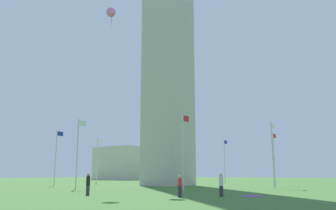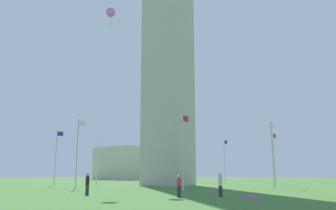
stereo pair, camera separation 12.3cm
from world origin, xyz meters
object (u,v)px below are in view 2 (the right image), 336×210
object	(u,v)px
flagpole_s	(77,150)
person_black_shirt	(87,184)
person_white_shirt	(220,185)
distant_building	(132,164)
picnic_blanket_near_first_person	(251,196)
flagpole_se	(56,155)
flagpole_nw	(274,156)
person_red_shirt	(179,186)
kite_pink_delta	(111,13)
flagpole_w	(273,151)
flagpole_e	(97,159)
flagpole_ne	(160,160)
flagpole_n	(225,159)
flagpole_sw	(183,148)
obelisk_monument	(168,14)

from	to	relation	value
flagpole_s	person_black_shirt	world-z (taller)	flagpole_s
flagpole_s	person_white_shirt	xyz separation A→B (m)	(-1.24, -19.70, -3.51)
flagpole_s	distant_building	bearing A→B (deg)	40.18
person_white_shirt	picnic_blanket_near_first_person	world-z (taller)	person_white_shirt
flagpole_se	flagpole_s	world-z (taller)	same
flagpole_nw	person_red_shirt	xyz separation A→B (m)	(-31.74, -6.08, -3.58)
person_red_shirt	distant_building	bearing A→B (deg)	-4.38
kite_pink_delta	person_black_shirt	bearing A→B (deg)	-142.61
flagpole_w	kite_pink_delta	size ratio (longest dim) A/B	3.69
person_red_shirt	distant_building	distance (m)	85.50
flagpole_nw	flagpole_e	bearing A→B (deg)	112.50
flagpole_s	person_red_shirt	world-z (taller)	flagpole_s
flagpole_ne	person_red_shirt	xyz separation A→B (m)	(-31.74, -29.26, -3.58)
flagpole_n	person_black_shirt	world-z (taller)	flagpole_n
flagpole_w	distant_building	bearing A→B (deg)	58.82
flagpole_w	person_black_shirt	world-z (taller)	flagpole_w
person_black_shirt	kite_pink_delta	world-z (taller)	kite_pink_delta
flagpole_n	flagpole_s	world-z (taller)	same
kite_pink_delta	person_red_shirt	bearing A→B (deg)	-104.59
flagpole_se	distant_building	bearing A→B (deg)	34.63
flagpole_ne	flagpole_se	size ratio (longest dim) A/B	1.00
flagpole_s	flagpole_n	bearing A→B (deg)	-0.00
person_red_shirt	flagpole_w	bearing A→B (deg)	-48.36
person_white_shirt	distant_building	size ratio (longest dim) A/B	0.09
picnic_blanket_near_first_person	flagpole_sw	bearing A→B (deg)	67.72
kite_pink_delta	picnic_blanket_near_first_person	xyz separation A→B (m)	(1.61, -15.17, -19.27)
flagpole_ne	flagpole_nw	xyz separation A→B (m)	(-0.00, -23.18, 0.00)
flagpole_sw	flagpole_w	xyz separation A→B (m)	(11.59, -4.80, 0.00)
flagpole_se	flagpole_s	xyz separation A→B (m)	(-4.80, -11.59, 0.00)
flagpole_se	flagpole_w	xyz separation A→B (m)	(11.59, -27.98, 0.00)
flagpole_e	picnic_blanket_near_first_person	xyz separation A→B (m)	(-15.48, -37.48, -4.38)
flagpole_w	flagpole_nw	size ratio (longest dim) A/B	1.00
flagpole_e	person_white_shirt	distance (m)	40.32
flagpole_ne	flagpole_e	size ratio (longest dim) A/B	1.00
person_white_shirt	flagpole_e	bearing A→B (deg)	-8.88
flagpole_s	flagpole_nw	xyz separation A→B (m)	(27.98, -11.59, 0.00)
obelisk_monument	person_red_shirt	distance (m)	37.46
distant_building	obelisk_monument	bearing A→B (deg)	-129.52
distant_building	picnic_blanket_near_first_person	size ratio (longest dim) A/B	10.45
flagpole_w	flagpole_s	bearing A→B (deg)	135.00
person_black_shirt	flagpole_ne	bearing A→B (deg)	-19.10
flagpole_n	flagpole_ne	size ratio (longest dim) A/B	1.00
obelisk_monument	person_black_shirt	distance (m)	36.15
flagpole_sw	kite_pink_delta	bearing A→B (deg)	134.18
obelisk_monument	flagpole_n	size ratio (longest dim) A/B	6.76
person_red_shirt	picnic_blanket_near_first_person	bearing A→B (deg)	-88.19
flagpole_s	kite_pink_delta	bearing A→B (deg)	-96.80
obelisk_monument	flagpole_n	world-z (taller)	obelisk_monument
flagpole_ne	flagpole_e	distance (m)	12.54
person_red_shirt	obelisk_monument	bearing A→B (deg)	-10.68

